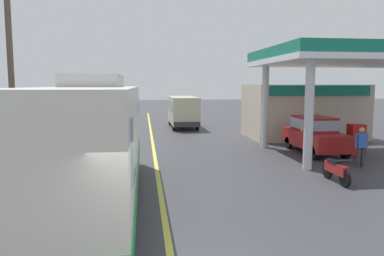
{
  "coord_description": "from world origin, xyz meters",
  "views": [
    {
      "loc": [
        -0.48,
        -5.27,
        3.39
      ],
      "look_at": [
        1.5,
        10.0,
        1.6
      ],
      "focal_mm": 34.81,
      "sensor_mm": 36.0,
      "label": 1
    }
  ],
  "objects_px": {
    "coach_bus_main": "(91,145)",
    "minibus_opposing_lane": "(183,109)",
    "motorcycle_parked_forecourt": "(336,170)",
    "pedestrian_near_pump": "(306,136)",
    "car_at_pump": "(314,133)",
    "pedestrian_by_shop": "(361,145)"
  },
  "relations": [
    {
      "from": "pedestrian_near_pump",
      "to": "car_at_pump",
      "type": "bearing_deg",
      "value": 28.98
    },
    {
      "from": "car_at_pump",
      "to": "pedestrian_near_pump",
      "type": "distance_m",
      "value": 0.64
    },
    {
      "from": "pedestrian_near_pump",
      "to": "coach_bus_main",
      "type": "bearing_deg",
      "value": -144.51
    },
    {
      "from": "car_at_pump",
      "to": "motorcycle_parked_forecourt",
      "type": "height_order",
      "value": "car_at_pump"
    },
    {
      "from": "coach_bus_main",
      "to": "motorcycle_parked_forecourt",
      "type": "relative_size",
      "value": 6.13
    },
    {
      "from": "motorcycle_parked_forecourt",
      "to": "pedestrian_near_pump",
      "type": "bearing_deg",
      "value": 76.42
    },
    {
      "from": "motorcycle_parked_forecourt",
      "to": "pedestrian_near_pump",
      "type": "xyz_separation_m",
      "value": [
        1.24,
        5.15,
        0.49
      ]
    },
    {
      "from": "pedestrian_near_pump",
      "to": "motorcycle_parked_forecourt",
      "type": "bearing_deg",
      "value": -103.58
    },
    {
      "from": "car_at_pump",
      "to": "pedestrian_by_shop",
      "type": "bearing_deg",
      "value": -81.93
    },
    {
      "from": "motorcycle_parked_forecourt",
      "to": "pedestrian_near_pump",
      "type": "distance_m",
      "value": 5.32
    },
    {
      "from": "pedestrian_near_pump",
      "to": "pedestrian_by_shop",
      "type": "distance_m",
      "value": 3.15
    },
    {
      "from": "car_at_pump",
      "to": "pedestrian_by_shop",
      "type": "xyz_separation_m",
      "value": [
        0.47,
        -3.29,
        -0.08
      ]
    },
    {
      "from": "coach_bus_main",
      "to": "motorcycle_parked_forecourt",
      "type": "bearing_deg",
      "value": 10.46
    },
    {
      "from": "motorcycle_parked_forecourt",
      "to": "coach_bus_main",
      "type": "bearing_deg",
      "value": -169.54
    },
    {
      "from": "motorcycle_parked_forecourt",
      "to": "car_at_pump",
      "type": "bearing_deg",
      "value": 71.72
    },
    {
      "from": "coach_bus_main",
      "to": "pedestrian_near_pump",
      "type": "xyz_separation_m",
      "value": [
        9.31,
        6.64,
        -0.79
      ]
    },
    {
      "from": "motorcycle_parked_forecourt",
      "to": "minibus_opposing_lane",
      "type": "bearing_deg",
      "value": 101.23
    },
    {
      "from": "coach_bus_main",
      "to": "minibus_opposing_lane",
      "type": "bearing_deg",
      "value": 76.62
    },
    {
      "from": "minibus_opposing_lane",
      "to": "pedestrian_by_shop",
      "type": "bearing_deg",
      "value": -69.55
    },
    {
      "from": "pedestrian_by_shop",
      "to": "pedestrian_near_pump",
      "type": "bearing_deg",
      "value": 109.0
    },
    {
      "from": "car_at_pump",
      "to": "pedestrian_by_shop",
      "type": "height_order",
      "value": "car_at_pump"
    },
    {
      "from": "car_at_pump",
      "to": "motorcycle_parked_forecourt",
      "type": "bearing_deg",
      "value": -108.28
    }
  ]
}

